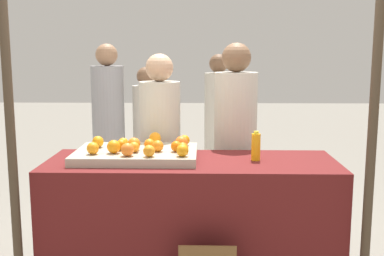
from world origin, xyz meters
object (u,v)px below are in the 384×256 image
at_px(orange_1, 149,144).
at_px(vendor_left, 160,162).
at_px(orange_0, 134,147).
at_px(juice_bottle, 256,147).
at_px(vendor_right, 235,157).
at_px(stall_counter, 191,223).

height_order(orange_1, vendor_left, vendor_left).
xyz_separation_m(orange_0, juice_bottle, (0.83, 0.05, -0.00)).
relative_size(orange_0, juice_bottle, 0.36).
xyz_separation_m(orange_1, juice_bottle, (0.73, -0.06, -0.00)).
bearing_deg(orange_0, orange_1, 50.05).
bearing_deg(vendor_right, stall_counter, -119.99).
relative_size(stall_counter, orange_1, 26.84).
bearing_deg(vendor_left, stall_counter, -64.75).
height_order(stall_counter, juice_bottle, juice_bottle).
height_order(juice_bottle, vendor_left, vendor_left).
bearing_deg(vendor_left, juice_bottle, -37.80).
height_order(stall_counter, vendor_left, vendor_left).
distance_m(stall_counter, vendor_right, 0.76).
height_order(orange_1, vendor_right, vendor_right).
bearing_deg(orange_0, stall_counter, 4.98).
bearing_deg(juice_bottle, vendor_left, 142.20).
distance_m(vendor_left, vendor_right, 0.60).
relative_size(orange_0, vendor_right, 0.04).
bearing_deg(vendor_left, orange_0, -101.64).
bearing_deg(orange_1, stall_counter, -14.34).
bearing_deg(vendor_left, orange_1, -93.65).
bearing_deg(stall_counter, orange_1, 165.66).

